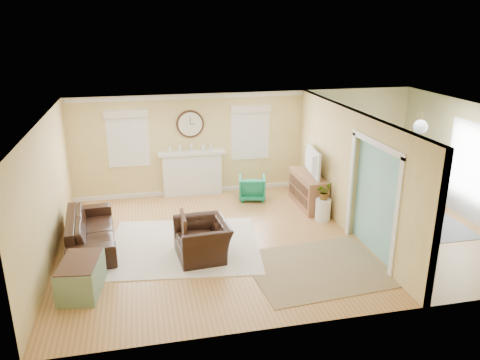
# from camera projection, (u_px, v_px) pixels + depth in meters

# --- Properties ---
(floor) EXTENTS (9.00, 9.00, 0.00)m
(floor) POSITION_uv_depth(u_px,v_px,m) (280.00, 236.00, 9.88)
(floor) COLOR #9F723D
(floor) RESTS_ON ground
(wall_back) EXTENTS (9.00, 0.02, 2.60)m
(wall_back) POSITION_uv_depth(u_px,v_px,m) (248.00, 142.00, 12.23)
(wall_back) COLOR tan
(wall_back) RESTS_ON ground
(wall_front) EXTENTS (9.00, 0.02, 2.60)m
(wall_front) POSITION_uv_depth(u_px,v_px,m) (344.00, 242.00, 6.68)
(wall_front) COLOR tan
(wall_front) RESTS_ON ground
(wall_left) EXTENTS (0.02, 6.00, 2.60)m
(wall_left) POSITION_uv_depth(u_px,v_px,m) (46.00, 194.00, 8.55)
(wall_left) COLOR tan
(wall_left) RESTS_ON ground
(wall_right) EXTENTS (0.02, 6.00, 2.60)m
(wall_right) POSITION_uv_depth(u_px,v_px,m) (476.00, 164.00, 10.37)
(wall_right) COLOR tan
(wall_right) RESTS_ON ground
(ceiling) EXTENTS (9.00, 6.00, 0.02)m
(ceiling) POSITION_uv_depth(u_px,v_px,m) (284.00, 114.00, 9.04)
(ceiling) COLOR white
(ceiling) RESTS_ON wall_back
(partition) EXTENTS (0.17, 6.00, 2.60)m
(partition) POSITION_uv_depth(u_px,v_px,m) (346.00, 166.00, 10.00)
(partition) COLOR tan
(partition) RESTS_ON ground
(fireplace) EXTENTS (1.70, 0.30, 1.17)m
(fireplace) POSITION_uv_depth(u_px,v_px,m) (192.00, 172.00, 12.05)
(fireplace) COLOR white
(fireplace) RESTS_ON ground
(wall_clock) EXTENTS (0.70, 0.07, 0.70)m
(wall_clock) POSITION_uv_depth(u_px,v_px,m) (190.00, 124.00, 11.72)
(wall_clock) COLOR #43271B
(wall_clock) RESTS_ON wall_back
(window_left) EXTENTS (1.05, 0.13, 1.42)m
(window_left) POSITION_uv_depth(u_px,v_px,m) (127.00, 135.00, 11.46)
(window_left) COLOR white
(window_left) RESTS_ON wall_back
(window_right) EXTENTS (1.05, 0.13, 1.42)m
(window_right) POSITION_uv_depth(u_px,v_px,m) (250.00, 129.00, 12.08)
(window_right) COLOR white
(window_right) RESTS_ON wall_back
(french_doors) EXTENTS (0.06, 1.70, 2.20)m
(french_doors) POSITION_uv_depth(u_px,v_px,m) (473.00, 172.00, 10.42)
(french_doors) COLOR white
(french_doors) RESTS_ON ground
(pendant) EXTENTS (0.30, 0.30, 0.55)m
(pendant) POSITION_uv_depth(u_px,v_px,m) (420.00, 127.00, 9.77)
(pendant) COLOR gold
(pendant) RESTS_ON ceiling
(rug_cream) EXTENTS (3.26, 2.92, 0.02)m
(rug_cream) POSITION_uv_depth(u_px,v_px,m) (184.00, 246.00, 9.42)
(rug_cream) COLOR beige
(rug_cream) RESTS_ON floor
(rug_jute) EXTENTS (2.61, 2.20, 0.01)m
(rug_jute) POSITION_uv_depth(u_px,v_px,m) (318.00, 268.00, 8.56)
(rug_jute) COLOR #977B59
(rug_jute) RESTS_ON floor
(rug_grey) EXTENTS (2.34, 2.93, 0.01)m
(rug_grey) POSITION_uv_depth(u_px,v_px,m) (398.00, 216.00, 10.84)
(rug_grey) COLOR slate
(rug_grey) RESTS_ON floor
(sofa) EXTENTS (1.08, 2.34, 0.66)m
(sofa) POSITION_uv_depth(u_px,v_px,m) (91.00, 230.00, 9.33)
(sofa) COLOR black
(sofa) RESTS_ON floor
(eames_chair) EXTENTS (1.04, 1.16, 0.71)m
(eames_chair) POSITION_uv_depth(u_px,v_px,m) (203.00, 240.00, 8.90)
(eames_chair) COLOR black
(eames_chair) RESTS_ON floor
(green_chair) EXTENTS (0.77, 0.79, 0.61)m
(green_chair) POSITION_uv_depth(u_px,v_px,m) (252.00, 188.00, 11.82)
(green_chair) COLOR #0D7F5A
(green_chair) RESTS_ON floor
(trunk) EXTENTS (0.74, 1.07, 0.58)m
(trunk) POSITION_uv_depth(u_px,v_px,m) (81.00, 276.00, 7.74)
(trunk) COLOR gray
(trunk) RESTS_ON floor
(credenza) EXTENTS (0.51, 1.49, 0.80)m
(credenza) POSITION_uv_depth(u_px,v_px,m) (308.00, 190.00, 11.36)
(credenza) COLOR #895D40
(credenza) RESTS_ON floor
(tv) EXTENTS (0.28, 1.14, 0.65)m
(tv) POSITION_uv_depth(u_px,v_px,m) (309.00, 162.00, 11.13)
(tv) COLOR black
(tv) RESTS_ON credenza
(garden_stool) EXTENTS (0.34, 0.34, 0.51)m
(garden_stool) POSITION_uv_depth(u_px,v_px,m) (323.00, 210.00, 10.57)
(garden_stool) COLOR white
(garden_stool) RESTS_ON floor
(potted_plant) EXTENTS (0.44, 0.45, 0.38)m
(potted_plant) POSITION_uv_depth(u_px,v_px,m) (324.00, 191.00, 10.43)
(potted_plant) COLOR #337F33
(potted_plant) RESTS_ON garden_stool
(dining_table) EXTENTS (1.18, 1.95, 0.66)m
(dining_table) POSITION_uv_depth(u_px,v_px,m) (399.00, 203.00, 10.73)
(dining_table) COLOR #43271B
(dining_table) RESTS_ON floor
(dining_chair_n) EXTENTS (0.45, 0.45, 1.02)m
(dining_chair_n) POSITION_uv_depth(u_px,v_px,m) (378.00, 176.00, 11.73)
(dining_chair_n) COLOR slate
(dining_chair_n) RESTS_ON floor
(dining_chair_s) EXTENTS (0.50, 0.50, 0.94)m
(dining_chair_s) POSITION_uv_depth(u_px,v_px,m) (427.00, 213.00, 9.64)
(dining_chair_s) COLOR slate
(dining_chair_s) RESTS_ON floor
(dining_chair_w) EXTENTS (0.54, 0.54, 0.98)m
(dining_chair_w) POSITION_uv_depth(u_px,v_px,m) (375.00, 195.00, 10.56)
(dining_chair_w) COLOR white
(dining_chair_w) RESTS_ON floor
(dining_chair_e) EXTENTS (0.48, 0.48, 0.94)m
(dining_chair_e) POSITION_uv_depth(u_px,v_px,m) (426.00, 192.00, 10.80)
(dining_chair_e) COLOR slate
(dining_chair_e) RESTS_ON floor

